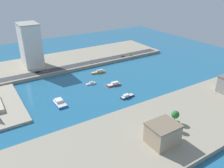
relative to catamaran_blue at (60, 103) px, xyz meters
name	(u,v)px	position (x,y,z in m)	size (l,w,h in m)	color
ground_plane	(107,85)	(11.67, -53.77, -1.45)	(440.00, 440.00, 0.00)	#23668E
quay_west	(168,126)	(-74.46, -53.77, 0.25)	(70.00, 240.00, 3.40)	#9E937F
quay_east	(72,60)	(97.81, -53.77, 0.25)	(70.00, 240.00, 3.40)	#9E937F
road_strip	(81,64)	(71.77, -53.77, 2.03)	(11.70, 228.00, 0.15)	#38383D
catamaran_blue	(60,103)	(0.00, 0.00, 0.00)	(17.18, 8.26, 3.96)	blue
water_taxi_orange	(98,72)	(43.47, -61.95, -0.06)	(5.23, 17.24, 3.85)	orange
tugboat_red	(114,84)	(6.72, -59.54, -0.08)	(6.38, 15.08, 3.60)	red
sailboat_small_white	(91,83)	(21.35, -40.95, -0.44)	(2.94, 11.40, 10.66)	white
patrol_launch_navy	(127,96)	(-20.88, -55.95, -0.21)	(4.96, 14.48, 3.34)	#1E284C
apartment_midrise_tan	(163,133)	(-86.25, -35.99, 8.86)	(15.99, 18.96, 13.74)	tan
hotel_broad_white	(30,45)	(98.13, -4.37, 26.75)	(28.49, 21.16, 49.53)	silver
sedan_silver	(46,71)	(69.72, -10.52, 2.86)	(1.90, 4.65, 1.56)	black
pickup_red	(123,56)	(68.43, -112.57, 2.88)	(1.94, 5.07, 1.58)	black
suv_black	(38,72)	(73.40, -2.29, 2.86)	(1.88, 4.37, 1.52)	black
taxi_yellow_cab	(131,54)	(68.49, -126.44, 2.85)	(1.87, 5.05, 1.50)	black
traffic_light_waterfront	(91,61)	(64.78, -64.53, 6.30)	(0.36, 0.36, 6.50)	black
park_tree_cluster	(176,117)	(-77.41, -56.98, 8.32)	(12.66, 11.29, 9.64)	brown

